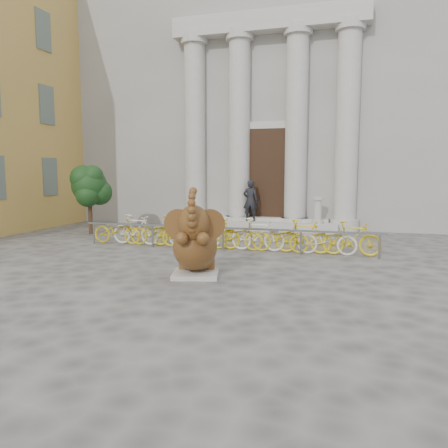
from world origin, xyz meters
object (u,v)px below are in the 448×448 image
(tree, at_px, (90,186))
(pedestrian, at_px, (250,201))
(bike_rack, at_px, (225,233))
(elephant_statue, at_px, (195,245))

(tree, bearing_deg, pedestrian, 28.98)
(tree, xyz_separation_m, pedestrian, (5.61, 3.11, -0.64))
(bike_rack, relative_size, pedestrian, 5.54)
(bike_rack, bearing_deg, elephant_statue, -84.29)
(elephant_statue, distance_m, bike_rack, 3.70)
(elephant_statue, xyz_separation_m, bike_rack, (-0.37, 3.68, -0.25))
(bike_rack, height_order, tree, tree)
(bike_rack, height_order, pedestrian, pedestrian)
(elephant_statue, relative_size, pedestrian, 1.21)
(elephant_statue, relative_size, bike_rack, 0.22)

